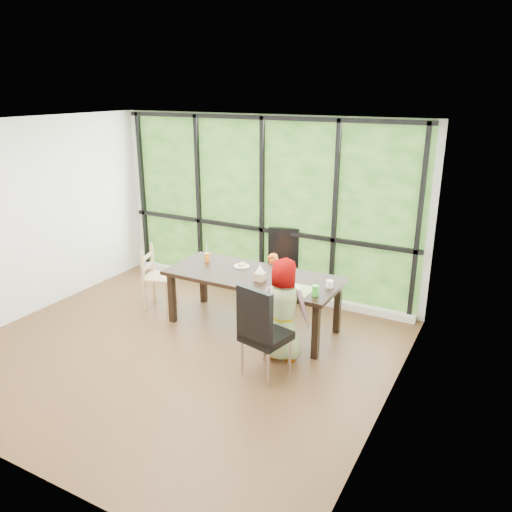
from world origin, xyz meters
name	(u,v)px	position (x,y,z in m)	size (l,w,h in m)	color
ground	(179,351)	(0.00, 0.00, 0.00)	(5.00, 5.00, 0.00)	black
back_wall	(264,206)	(0.00, 2.25, 1.35)	(5.00, 5.00, 0.00)	silver
foliage_backdrop	(263,207)	(0.00, 2.23, 1.35)	(4.80, 0.02, 2.65)	#1C4513
window_mullions	(262,207)	(0.00, 2.19, 1.35)	(4.80, 0.06, 2.65)	black
window_sill	(260,288)	(0.00, 2.15, 0.05)	(4.80, 0.12, 0.10)	silver
dining_table	(253,301)	(0.49, 1.01, 0.38)	(2.29, 0.96, 0.75)	black
chair_window_leather	(281,267)	(0.44, 1.98, 0.54)	(0.46, 0.46, 1.08)	black
chair_interior_leather	(266,330)	(1.17, 0.06, 0.54)	(0.46, 0.46, 1.08)	black
chair_end_beech	(159,277)	(-1.04, 0.97, 0.45)	(0.42, 0.40, 0.90)	#A07F59
child_toddler	(272,283)	(0.49, 1.58, 0.43)	(0.31, 0.21, 0.86)	#D55012
child_older	(282,309)	(1.16, 0.47, 0.62)	(0.60, 0.39, 1.24)	slate
placemat	(291,289)	(1.14, 0.79, 0.75)	(0.51, 0.37, 0.01)	tan
plate_far	(242,266)	(0.21, 1.20, 0.76)	(0.21, 0.21, 0.01)	white
plate_near	(290,288)	(1.12, 0.79, 0.76)	(0.23, 0.23, 0.01)	white
orange_cup	(207,257)	(-0.33, 1.17, 0.81)	(0.07, 0.07, 0.12)	orange
green_cup	(315,291)	(1.46, 0.74, 0.81)	(0.08, 0.08, 0.13)	green
white_mug	(330,284)	(1.52, 1.06, 0.79)	(0.09, 0.09, 0.09)	white
tissue_box	(260,277)	(0.67, 0.87, 0.80)	(0.12, 0.12, 0.10)	tan
crepe_rolls_far	(242,264)	(0.21, 1.20, 0.78)	(0.10, 0.12, 0.04)	tan
crepe_rolls_near	(290,286)	(1.12, 0.79, 0.78)	(0.10, 0.12, 0.04)	tan
straw_white	(207,250)	(-0.33, 1.17, 0.91)	(0.01, 0.01, 0.20)	white
straw_pink	(316,282)	(1.46, 0.74, 0.92)	(0.01, 0.01, 0.20)	pink
tissue	(260,269)	(0.67, 0.87, 0.91)	(0.12, 0.12, 0.11)	white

